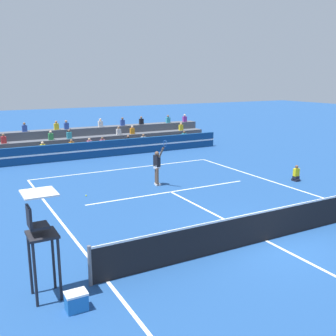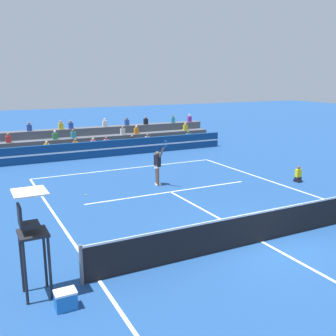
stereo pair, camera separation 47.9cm
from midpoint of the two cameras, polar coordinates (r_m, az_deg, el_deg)
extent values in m
plane|color=navy|center=(13.47, 13.00, -10.23)|extent=(120.00, 120.00, 0.00)
cube|color=white|center=(23.24, -6.78, -0.10)|extent=(11.00, 0.10, 0.01)
cube|color=white|center=(10.92, -10.09, -15.86)|extent=(0.10, 23.80, 0.01)
cube|color=white|center=(18.44, -0.34, -3.48)|extent=(8.25, 0.10, 0.01)
cube|color=white|center=(13.47, 13.00, -10.21)|extent=(0.10, 12.85, 0.01)
cylinder|color=slate|center=(10.55, -12.59, -13.71)|extent=(0.10, 0.10, 1.10)
cube|color=black|center=(13.29, 13.11, -8.25)|extent=(11.90, 0.02, 1.00)
cube|color=white|center=(13.11, 13.22, -6.08)|extent=(11.90, 0.04, 0.06)
cube|color=navy|center=(26.81, -10.03, 2.74)|extent=(18.00, 0.24, 1.10)
cube|color=white|center=(26.69, -9.94, 2.70)|extent=(18.00, 0.02, 0.10)
cube|color=#4C515B|center=(28.05, -10.85, 2.58)|extent=(18.30, 0.95, 0.55)
cube|color=teal|center=(30.70, 1.91, 4.63)|extent=(0.32, 0.22, 0.44)
sphere|color=brown|center=(30.65, 1.91, 5.23)|extent=(0.18, 0.18, 0.18)
cube|color=pink|center=(27.93, -9.98, 3.61)|extent=(0.32, 0.22, 0.44)
sphere|color=brown|center=(27.88, -10.00, 4.26)|extent=(0.18, 0.18, 0.18)
cube|color=#B2B2B7|center=(29.09, -4.06, 4.14)|extent=(0.32, 0.22, 0.44)
sphere|color=brown|center=(29.04, -4.07, 4.77)|extent=(0.18, 0.18, 0.18)
cube|color=pink|center=(27.65, -11.82, 3.43)|extent=(0.32, 0.22, 0.44)
sphere|color=tan|center=(27.60, -11.85, 4.09)|extent=(0.18, 0.18, 0.18)
cube|color=yellow|center=(26.93, -18.20, 2.80)|extent=(0.32, 0.22, 0.44)
sphere|color=beige|center=(26.87, -18.25, 3.47)|extent=(0.18, 0.18, 0.18)
cube|color=orange|center=(27.32, -14.30, 3.19)|extent=(0.32, 0.22, 0.44)
sphere|color=brown|center=(27.27, -14.34, 3.86)|extent=(0.18, 0.18, 0.18)
cube|color=black|center=(28.61, -6.27, 3.95)|extent=(0.32, 0.22, 0.44)
sphere|color=#9E7051|center=(28.56, -6.28, 4.58)|extent=(0.18, 0.18, 0.18)
cube|color=#4C515B|center=(28.90, -11.46, 3.41)|extent=(18.30, 0.95, 1.10)
cube|color=red|center=(27.47, -23.21, 3.76)|extent=(0.32, 0.22, 0.44)
sphere|color=brown|center=(27.43, -23.27, 4.42)|extent=(0.18, 0.18, 0.18)
cube|color=silver|center=(29.28, -7.64, 5.20)|extent=(0.32, 0.22, 0.44)
sphere|color=brown|center=(29.24, -7.66, 5.83)|extent=(0.18, 0.18, 0.18)
cube|color=orange|center=(29.68, -5.67, 5.36)|extent=(0.32, 0.22, 0.44)
sphere|color=beige|center=(29.64, -5.68, 5.98)|extent=(0.18, 0.18, 0.18)
cube|color=teal|center=(28.18, -14.63, 4.60)|extent=(0.32, 0.22, 0.44)
sphere|color=brown|center=(28.14, -14.67, 5.24)|extent=(0.18, 0.18, 0.18)
cube|color=yellow|center=(31.57, 1.46, 5.88)|extent=(0.32, 0.22, 0.44)
sphere|color=tan|center=(31.53, 1.46, 6.45)|extent=(0.18, 0.18, 0.18)
cube|color=#338C4C|center=(27.91, -17.11, 4.36)|extent=(0.32, 0.22, 0.44)
sphere|color=beige|center=(27.86, -17.16, 5.01)|extent=(0.18, 0.18, 0.18)
cube|color=#4C515B|center=(29.75, -12.04, 4.19)|extent=(18.30, 0.95, 1.65)
cube|color=#2D4CA5|center=(29.04, -14.99, 5.91)|extent=(0.32, 0.22, 0.44)
sphere|color=#9E7051|center=(29.01, -15.03, 6.54)|extent=(0.18, 0.18, 0.18)
cube|color=black|center=(30.96, -4.34, 6.73)|extent=(0.32, 0.22, 0.44)
sphere|color=brown|center=(30.93, -4.35, 7.32)|extent=(0.18, 0.18, 0.18)
cube|color=purple|center=(32.78, 2.01, 7.11)|extent=(0.32, 0.22, 0.44)
sphere|color=beige|center=(32.75, 2.02, 7.66)|extent=(0.18, 0.18, 0.18)
cube|color=teal|center=(32.01, -0.43, 6.97)|extent=(0.32, 0.22, 0.44)
sphere|color=brown|center=(31.98, -0.43, 7.54)|extent=(0.18, 0.18, 0.18)
cube|color=yellow|center=(28.89, -16.35, 5.79)|extent=(0.32, 0.22, 0.44)
sphere|color=#9E7051|center=(28.85, -16.39, 6.42)|extent=(0.18, 0.18, 0.18)
cube|color=#2D4CA5|center=(30.34, -7.08, 6.54)|extent=(0.32, 0.22, 0.44)
sphere|color=brown|center=(30.31, -7.10, 7.14)|extent=(0.18, 0.18, 0.18)
cube|color=#2D4CA5|center=(28.51, -20.56, 5.40)|extent=(0.32, 0.22, 0.44)
sphere|color=brown|center=(28.47, -20.61, 6.04)|extent=(0.18, 0.18, 0.18)
cube|color=silver|center=(29.74, -10.24, 6.30)|extent=(0.32, 0.22, 0.44)
sphere|color=beige|center=(29.71, -10.26, 6.92)|extent=(0.18, 0.18, 0.18)
cylinder|color=black|center=(10.57, -17.58, -12.49)|extent=(0.07, 0.07, 1.60)
cylinder|color=black|center=(10.00, -16.82, -13.95)|extent=(0.07, 0.07, 1.60)
cylinder|color=black|center=(10.49, -20.65, -12.91)|extent=(0.07, 0.07, 1.60)
cylinder|color=black|center=(9.92, -20.08, -14.42)|extent=(0.07, 0.07, 1.60)
cube|color=black|center=(9.91, -19.14, -9.11)|extent=(0.68, 0.76, 0.06)
cube|color=black|center=(9.82, -19.59, -7.91)|extent=(0.44, 0.48, 0.06)
cube|color=black|center=(9.71, -20.87, -6.68)|extent=(0.06, 0.48, 0.52)
cube|color=white|center=(9.58, -19.59, -3.44)|extent=(0.76, 0.84, 0.04)
cube|color=black|center=(21.32, 17.44, -1.66)|extent=(0.28, 0.36, 0.12)
cube|color=black|center=(21.29, 17.46, -1.35)|extent=(0.28, 0.24, 0.18)
cube|color=yellow|center=(21.22, 17.51, -0.59)|extent=(0.30, 0.18, 0.40)
sphere|color=brown|center=(21.16, 17.57, 0.18)|extent=(0.17, 0.17, 0.17)
cylinder|color=brown|center=(19.60, -2.43, -1.15)|extent=(0.14, 0.14, 0.90)
cylinder|color=brown|center=(19.38, -2.27, -1.31)|extent=(0.14, 0.14, 0.90)
cube|color=white|center=(19.39, -2.33, 0.19)|extent=(0.24, 0.34, 0.20)
cube|color=black|center=(19.33, -2.34, 1.06)|extent=(0.24, 0.38, 0.56)
sphere|color=brown|center=(19.26, -2.35, 2.11)|extent=(0.22, 0.22, 0.22)
cube|color=white|center=(19.72, -2.32, -2.27)|extent=(0.27, 0.15, 0.09)
cube|color=white|center=(19.50, -2.16, -2.45)|extent=(0.27, 0.15, 0.09)
cylinder|color=brown|center=(19.54, -2.73, 1.00)|extent=(0.09, 0.09, 0.56)
cylinder|color=brown|center=(18.92, -1.71, 2.25)|extent=(0.14, 0.42, 0.55)
cylinder|color=black|center=(18.68, -1.33, 3.15)|extent=(0.05, 0.15, 0.20)
torus|color=#1E4C99|center=(18.57, -1.16, 3.56)|extent=(0.08, 0.43, 0.43)
sphere|color=#C6DB33|center=(18.21, -12.54, -3.92)|extent=(0.07, 0.07, 0.07)
cube|color=#1E66B2|center=(9.82, -14.59, -18.34)|extent=(0.48, 0.36, 0.40)
cube|color=white|center=(9.70, -14.67, -17.20)|extent=(0.50, 0.38, 0.05)
camera|label=1|loc=(0.24, -90.75, -0.17)|focal=42.00mm
camera|label=2|loc=(0.24, 89.25, 0.17)|focal=42.00mm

